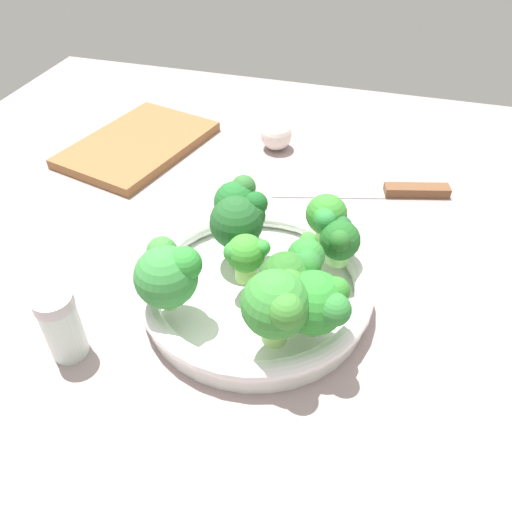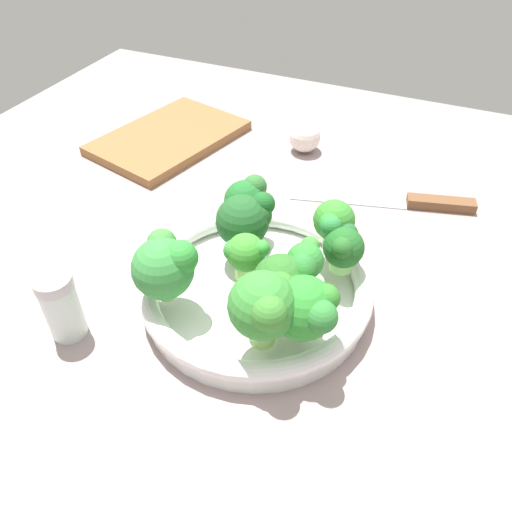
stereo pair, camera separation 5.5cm
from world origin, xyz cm
name	(u,v)px [view 2 (the right image)]	position (x,y,z in cm)	size (l,w,h in cm)	color
ground_plane	(258,316)	(0.00, 0.00, -1.25)	(130.00, 130.00, 2.50)	gray
bowl	(256,288)	(-1.06, -0.73, 2.03)	(26.75, 26.75, 3.99)	white
broccoli_floret_0	(245,254)	(-0.43, -1.79, 7.37)	(4.31, 4.96, 5.73)	#9DD663
broccoli_floret_1	(246,201)	(-9.01, -5.49, 7.87)	(5.47, 5.11, 6.76)	#96DA6E
broccoli_floret_2	(305,260)	(-2.12, 4.52, 7.42)	(5.24, 4.10, 5.53)	#7CB85E
broccoli_floret_3	(285,281)	(2.32, 3.94, 8.01)	(5.75, 6.15, 6.75)	#99D268
broccoli_floret_4	(263,306)	(7.20, 3.62, 8.94)	(6.75, 6.64, 8.27)	#93CC67
broccoli_floret_5	(303,306)	(4.89, 6.78, 8.06)	(6.40, 8.06, 7.00)	#80C051
broccoli_floret_6	(333,222)	(-9.02, 5.45, 7.93)	(5.65, 4.86, 6.42)	#9CD768
broccoli_floret_7	(344,247)	(-6.24, 7.62, 7.09)	(5.63, 4.63, 5.42)	#94D974
broccoli_floret_8	(246,220)	(-5.55, -4.01, 7.79)	(6.52, 6.30, 6.85)	#7BB14F
broccoli_floret_9	(165,265)	(5.33, -8.17, 8.20)	(6.79, 6.96, 7.34)	#82C15F
knife	(407,202)	(-27.65, 11.69, 0.55)	(9.10, 26.33, 1.50)	silver
cutting_board	(169,138)	(-29.96, -29.94, 0.80)	(24.92, 16.78, 1.60)	brown
garlic_bulb	(305,137)	(-36.51, -7.44, 2.59)	(5.17, 5.17, 5.17)	white
pepper_shaker	(61,306)	(11.62, -17.64, 4.19)	(4.02, 4.02, 8.28)	silver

